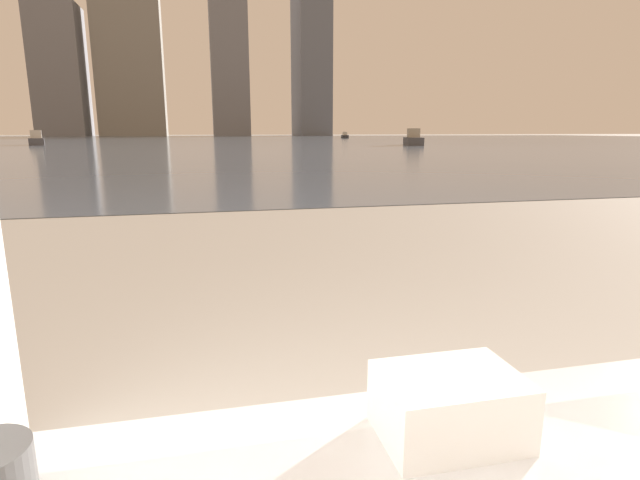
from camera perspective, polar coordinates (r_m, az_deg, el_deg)
name	(u,v)px	position (r m, az deg, el deg)	size (l,w,h in m)	color
towel_stack	(449,406)	(0.97, 14.56, -17.86)	(0.25, 0.18, 0.12)	white
harbor_water	(206,140)	(61.81, -12.89, 11.05)	(180.00, 110.00, 0.01)	slate
harbor_boat_0	(37,140)	(44.99, -29.66, 9.92)	(1.79, 3.19, 1.13)	#4C4C51
harbor_boat_1	(413,139)	(39.80, 10.61, 11.25)	(2.02, 3.55, 1.26)	#4C4C51
harbor_boat_2	(345,136)	(78.62, 2.86, 11.81)	(1.27, 2.68, 0.97)	#2D2D33
skyline_tower_1	(60,72)	(121.71, -27.60, 16.69)	(9.51, 10.13, 26.25)	slate
skyline_tower_4	(311,66)	(121.37, -1.03, 19.31)	(7.10, 13.12, 31.59)	slate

